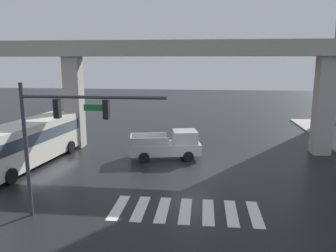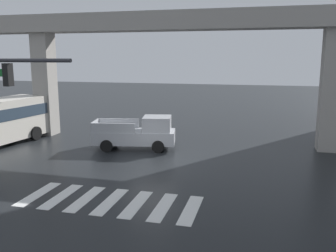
% 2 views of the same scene
% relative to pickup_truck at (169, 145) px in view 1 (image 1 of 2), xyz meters
% --- Properties ---
extents(ground_plane, '(120.00, 120.00, 0.00)m').
position_rel_pickup_truck_xyz_m(ground_plane, '(1.67, -2.78, -0.99)').
color(ground_plane, black).
extents(crosswalk_stripes, '(7.15, 2.80, 0.01)m').
position_rel_pickup_truck_xyz_m(crosswalk_stripes, '(1.67, -8.48, -0.98)').
color(crosswalk_stripes, silver).
rests_on(crosswalk_stripes, ground).
extents(elevated_overpass, '(55.12, 1.95, 8.64)m').
position_rel_pickup_truck_xyz_m(elevated_overpass, '(1.67, 2.58, 6.34)').
color(elevated_overpass, '#9E9991').
rests_on(elevated_overpass, ground).
extents(pickup_truck, '(5.37, 2.84, 2.08)m').
position_rel_pickup_truck_xyz_m(pickup_truck, '(0.00, 0.00, 0.00)').
color(pickup_truck, '#A8AAAF').
rests_on(pickup_truck, ground).
extents(city_bus, '(3.86, 11.03, 2.99)m').
position_rel_pickup_truck_xyz_m(city_bus, '(-9.56, -3.01, 0.73)').
color(city_bus, beige).
rests_on(city_bus, ground).
extents(traffic_signal_mast, '(6.49, 0.32, 6.20)m').
position_rel_pickup_truck_xyz_m(traffic_signal_mast, '(-3.79, -9.69, 3.40)').
color(traffic_signal_mast, '#38383D').
rests_on(traffic_signal_mast, ground).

